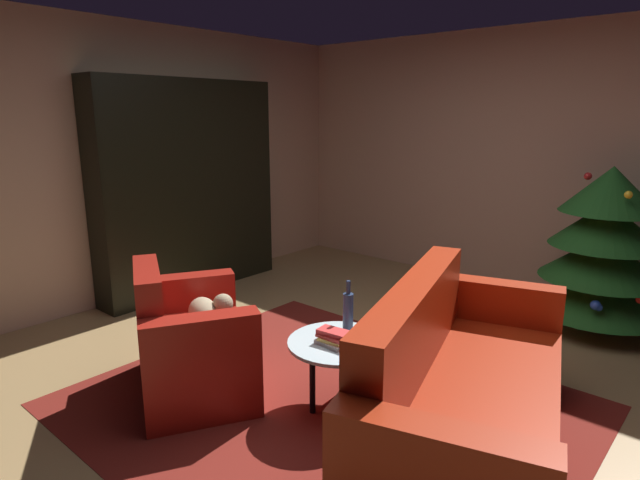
{
  "coord_description": "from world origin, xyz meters",
  "views": [
    {
      "loc": [
        1.83,
        -2.54,
        1.75
      ],
      "look_at": [
        -0.34,
        -0.03,
        0.95
      ],
      "focal_mm": 29.56,
      "sensor_mm": 36.0,
      "label": 1
    }
  ],
  "objects_px": {
    "coffee_table": "(339,349)",
    "decorated_tree": "(604,249)",
    "bookshelf_unit": "(199,188)",
    "couch_red": "(462,398)",
    "bottle_on_table": "(348,311)",
    "book_stack_on_table": "(335,337)",
    "armchair_red": "(191,345)"
  },
  "relations": [
    {
      "from": "coffee_table",
      "to": "decorated_tree",
      "type": "height_order",
      "value": "decorated_tree"
    },
    {
      "from": "bookshelf_unit",
      "to": "coffee_table",
      "type": "bearing_deg",
      "value": -19.65
    },
    {
      "from": "couch_red",
      "to": "coffee_table",
      "type": "relative_size",
      "value": 3.4
    },
    {
      "from": "bottle_on_table",
      "to": "decorated_tree",
      "type": "distance_m",
      "value": 2.37
    },
    {
      "from": "coffee_table",
      "to": "book_stack_on_table",
      "type": "xyz_separation_m",
      "value": [
        0.0,
        -0.04,
        0.09
      ]
    },
    {
      "from": "bottle_on_table",
      "to": "bookshelf_unit",
      "type": "bearing_deg",
      "value": 163.23
    },
    {
      "from": "couch_red",
      "to": "decorated_tree",
      "type": "xyz_separation_m",
      "value": [
        0.1,
        2.26,
        0.37
      ]
    },
    {
      "from": "bottle_on_table",
      "to": "decorated_tree",
      "type": "relative_size",
      "value": 0.24
    },
    {
      "from": "couch_red",
      "to": "book_stack_on_table",
      "type": "relative_size",
      "value": 9.51
    },
    {
      "from": "couch_red",
      "to": "armchair_red",
      "type": "bearing_deg",
      "value": -161.48
    },
    {
      "from": "bottle_on_table",
      "to": "decorated_tree",
      "type": "xyz_separation_m",
      "value": [
        0.91,
        2.18,
        0.12
      ]
    },
    {
      "from": "coffee_table",
      "to": "bookshelf_unit",
      "type": "bearing_deg",
      "value": 160.35
    },
    {
      "from": "armchair_red",
      "to": "bottle_on_table",
      "type": "xyz_separation_m",
      "value": [
        0.79,
        0.61,
        0.26
      ]
    },
    {
      "from": "couch_red",
      "to": "bottle_on_table",
      "type": "relative_size",
      "value": 6.46
    },
    {
      "from": "bookshelf_unit",
      "to": "coffee_table",
      "type": "xyz_separation_m",
      "value": [
        2.54,
        -0.91,
        -0.63
      ]
    },
    {
      "from": "coffee_table",
      "to": "bottle_on_table",
      "type": "bearing_deg",
      "value": 110.46
    },
    {
      "from": "coffee_table",
      "to": "book_stack_on_table",
      "type": "relative_size",
      "value": 2.8
    },
    {
      "from": "armchair_red",
      "to": "coffee_table",
      "type": "bearing_deg",
      "value": 27.93
    },
    {
      "from": "decorated_tree",
      "to": "bottle_on_table",
      "type": "bearing_deg",
      "value": -112.56
    },
    {
      "from": "bottle_on_table",
      "to": "armchair_red",
      "type": "bearing_deg",
      "value": -142.35
    },
    {
      "from": "couch_red",
      "to": "book_stack_on_table",
      "type": "xyz_separation_m",
      "value": [
        -0.75,
        -0.13,
        0.16
      ]
    },
    {
      "from": "coffee_table",
      "to": "armchair_red",
      "type": "bearing_deg",
      "value": -152.07
    },
    {
      "from": "book_stack_on_table",
      "to": "decorated_tree",
      "type": "xyz_separation_m",
      "value": [
        0.85,
        2.38,
        0.21
      ]
    },
    {
      "from": "armchair_red",
      "to": "couch_red",
      "type": "height_order",
      "value": "couch_red"
    },
    {
      "from": "bottle_on_table",
      "to": "decorated_tree",
      "type": "bearing_deg",
      "value": 67.44
    },
    {
      "from": "bottle_on_table",
      "to": "decorated_tree",
      "type": "height_order",
      "value": "decorated_tree"
    },
    {
      "from": "bottle_on_table",
      "to": "coffee_table",
      "type": "bearing_deg",
      "value": -69.54
    },
    {
      "from": "bookshelf_unit",
      "to": "decorated_tree",
      "type": "xyz_separation_m",
      "value": [
        3.39,
        1.44,
        -0.34
      ]
    },
    {
      "from": "bookshelf_unit",
      "to": "couch_red",
      "type": "distance_m",
      "value": 3.46
    },
    {
      "from": "armchair_red",
      "to": "bottle_on_table",
      "type": "height_order",
      "value": "armchair_red"
    },
    {
      "from": "armchair_red",
      "to": "decorated_tree",
      "type": "distance_m",
      "value": 3.29
    },
    {
      "from": "couch_red",
      "to": "decorated_tree",
      "type": "relative_size",
      "value": 1.55
    }
  ]
}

